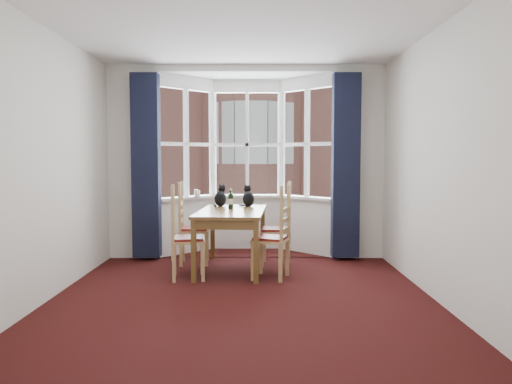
{
  "coord_description": "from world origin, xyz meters",
  "views": [
    {
      "loc": [
        0.15,
        -5.03,
        1.47
      ],
      "look_at": [
        0.14,
        1.05,
        1.05
      ],
      "focal_mm": 35.0,
      "sensor_mm": 36.0,
      "label": 1
    }
  ],
  "objects_px": {
    "chair_right_near": "(278,240)",
    "candle_tall": "(196,193)",
    "dining_table": "(232,217)",
    "cat_right": "(248,198)",
    "candle_short": "(198,193)",
    "chair_right_far": "(282,231)",
    "wine_bottle": "(231,200)",
    "cat_left": "(221,197)",
    "chair_left_near": "(181,240)",
    "chair_left_far": "(188,230)"
  },
  "relations": [
    {
      "from": "dining_table",
      "to": "chair_left_far",
      "type": "relative_size",
      "value": 1.75
    },
    {
      "from": "chair_left_far",
      "to": "wine_bottle",
      "type": "relative_size",
      "value": 3.43
    },
    {
      "from": "chair_right_near",
      "to": "candle_tall",
      "type": "xyz_separation_m",
      "value": [
        -1.18,
        1.65,
        0.45
      ]
    },
    {
      "from": "candle_short",
      "to": "chair_right_near",
      "type": "bearing_deg",
      "value": -55.41
    },
    {
      "from": "wine_bottle",
      "to": "candle_short",
      "type": "bearing_deg",
      "value": 118.37
    },
    {
      "from": "chair_left_far",
      "to": "chair_right_far",
      "type": "distance_m",
      "value": 1.31
    },
    {
      "from": "dining_table",
      "to": "cat_right",
      "type": "bearing_deg",
      "value": 68.46
    },
    {
      "from": "wine_bottle",
      "to": "candle_short",
      "type": "distance_m",
      "value": 1.17
    },
    {
      "from": "cat_left",
      "to": "candle_short",
      "type": "relative_size",
      "value": 3.28
    },
    {
      "from": "candle_tall",
      "to": "chair_left_far",
      "type": "bearing_deg",
      "value": -91.75
    },
    {
      "from": "chair_right_far",
      "to": "wine_bottle",
      "type": "relative_size",
      "value": 3.43
    },
    {
      "from": "chair_right_near",
      "to": "chair_right_far",
      "type": "xyz_separation_m",
      "value": [
        0.1,
        0.76,
        0.0
      ]
    },
    {
      "from": "candle_tall",
      "to": "candle_short",
      "type": "bearing_deg",
      "value": 46.58
    },
    {
      "from": "cat_left",
      "to": "cat_right",
      "type": "xyz_separation_m",
      "value": [
        0.39,
        -0.01,
        -0.0
      ]
    },
    {
      "from": "cat_left",
      "to": "candle_short",
      "type": "distance_m",
      "value": 0.74
    },
    {
      "from": "chair_right_far",
      "to": "cat_right",
      "type": "relative_size",
      "value": 2.89
    },
    {
      "from": "dining_table",
      "to": "wine_bottle",
      "type": "relative_size",
      "value": 5.99
    },
    {
      "from": "dining_table",
      "to": "cat_right",
      "type": "xyz_separation_m",
      "value": [
        0.21,
        0.53,
        0.21
      ]
    },
    {
      "from": "chair_left_far",
      "to": "wine_bottle",
      "type": "distance_m",
      "value": 0.77
    },
    {
      "from": "chair_left_far",
      "to": "chair_right_far",
      "type": "height_order",
      "value": "same"
    },
    {
      "from": "candle_short",
      "to": "candle_tall",
      "type": "bearing_deg",
      "value": -133.42
    },
    {
      "from": "chair_right_near",
      "to": "cat_right",
      "type": "xyz_separation_m",
      "value": [
        -0.37,
        1.03,
        0.43
      ]
    },
    {
      "from": "wine_bottle",
      "to": "candle_short",
      "type": "height_order",
      "value": "wine_bottle"
    },
    {
      "from": "chair_right_far",
      "to": "candle_tall",
      "type": "height_order",
      "value": "candle_tall"
    },
    {
      "from": "chair_left_far",
      "to": "candle_short",
      "type": "relative_size",
      "value": 9.37
    },
    {
      "from": "chair_right_near",
      "to": "wine_bottle",
      "type": "relative_size",
      "value": 3.43
    },
    {
      "from": "cat_right",
      "to": "candle_tall",
      "type": "bearing_deg",
      "value": 142.86
    },
    {
      "from": "chair_left_near",
      "to": "chair_right_near",
      "type": "height_order",
      "value": "same"
    },
    {
      "from": "dining_table",
      "to": "cat_right",
      "type": "relative_size",
      "value": 5.06
    },
    {
      "from": "candle_short",
      "to": "chair_right_far",
      "type": "bearing_deg",
      "value": -36.26
    },
    {
      "from": "chair_left_far",
      "to": "candle_tall",
      "type": "height_order",
      "value": "candle_tall"
    },
    {
      "from": "dining_table",
      "to": "chair_left_far",
      "type": "xyz_separation_m",
      "value": [
        -0.63,
        0.33,
        -0.23
      ]
    },
    {
      "from": "chair_left_near",
      "to": "cat_left",
      "type": "xyz_separation_m",
      "value": [
        0.41,
        1.06,
        0.43
      ]
    },
    {
      "from": "cat_right",
      "to": "candle_tall",
      "type": "relative_size",
      "value": 2.87
    },
    {
      "from": "dining_table",
      "to": "chair_right_far",
      "type": "bearing_deg",
      "value": 20.53
    },
    {
      "from": "chair_right_far",
      "to": "candle_tall",
      "type": "distance_m",
      "value": 1.62
    },
    {
      "from": "chair_left_near",
      "to": "candle_short",
      "type": "distance_m",
      "value": 1.75
    },
    {
      "from": "candle_tall",
      "to": "candle_short",
      "type": "height_order",
      "value": "candle_tall"
    },
    {
      "from": "dining_table",
      "to": "chair_left_near",
      "type": "bearing_deg",
      "value": -139.12
    },
    {
      "from": "chair_left_far",
      "to": "cat_right",
      "type": "bearing_deg",
      "value": 13.13
    },
    {
      "from": "dining_table",
      "to": "wine_bottle",
      "type": "distance_m",
      "value": 0.25
    },
    {
      "from": "cat_left",
      "to": "wine_bottle",
      "type": "bearing_deg",
      "value": -67.45
    },
    {
      "from": "wine_bottle",
      "to": "chair_right_near",
      "type": "bearing_deg",
      "value": -47.2
    },
    {
      "from": "dining_table",
      "to": "chair_left_far",
      "type": "distance_m",
      "value": 0.75
    },
    {
      "from": "chair_right_near",
      "to": "cat_left",
      "type": "distance_m",
      "value": 1.37
    },
    {
      "from": "dining_table",
      "to": "chair_left_near",
      "type": "xyz_separation_m",
      "value": [
        -0.6,
        -0.52,
        -0.23
      ]
    },
    {
      "from": "chair_left_far",
      "to": "chair_right_near",
      "type": "height_order",
      "value": "same"
    },
    {
      "from": "chair_left_far",
      "to": "chair_right_far",
      "type": "relative_size",
      "value": 1.0
    },
    {
      "from": "dining_table",
      "to": "cat_left",
      "type": "bearing_deg",
      "value": 108.9
    },
    {
      "from": "chair_left_near",
      "to": "dining_table",
      "type": "bearing_deg",
      "value": 40.88
    }
  ]
}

